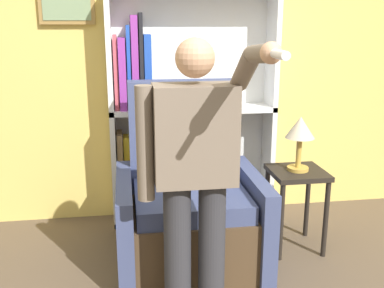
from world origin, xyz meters
The scene contains 6 objects.
wall_back centered at (-0.01, 2.03, 1.40)m, with size 8.00×0.11×2.80m.
bookcase centered at (-0.19, 1.87, 0.87)m, with size 1.35×0.28×1.90m.
armchair centered at (-0.15, 1.18, 0.38)m, with size 0.98×0.86×1.24m.
person_standing centered at (-0.21, 0.50, 0.89)m, with size 0.58×0.78×1.57m.
side_table centered at (0.65, 1.21, 0.48)m, with size 0.39×0.39×0.61m.
table_lamp centered at (0.65, 1.21, 0.89)m, with size 0.21×0.21×0.39m.
Camera 1 is at (-0.56, -1.71, 1.63)m, focal length 42.00 mm.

